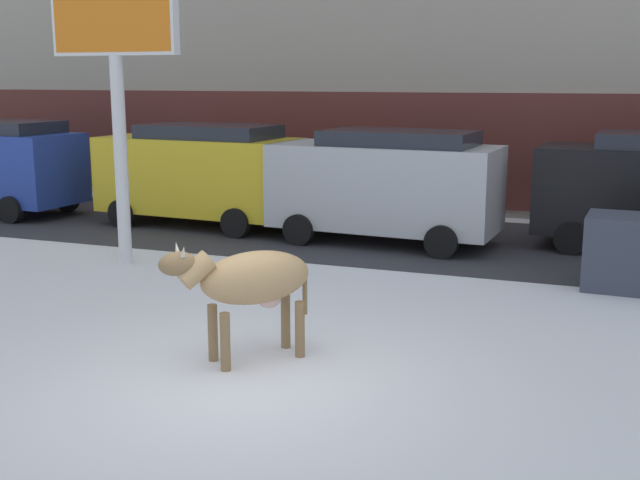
# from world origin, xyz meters

# --- Properties ---
(ground_plane) EXTENTS (120.00, 120.00, 0.00)m
(ground_plane) POSITION_xyz_m (0.00, 0.00, 0.00)
(ground_plane) COLOR white
(road_strip) EXTENTS (60.00, 5.60, 0.01)m
(road_strip) POSITION_xyz_m (0.00, 8.40, 0.00)
(road_strip) COLOR #333338
(road_strip) RESTS_ON ground
(cow_tan) EXTENTS (1.55, 1.71, 1.54)m
(cow_tan) POSITION_xyz_m (-0.19, 0.61, 0.99)
(cow_tan) COLOR tan
(cow_tan) RESTS_ON ground
(billboard) EXTENTS (2.52, 0.28, 5.56)m
(billboard) POSITION_xyz_m (-4.58, 4.45, 4.31)
(billboard) COLOR silver
(billboard) RESTS_ON ground
(car_yellow_van) EXTENTS (4.71, 2.34, 2.32)m
(car_yellow_van) POSITION_xyz_m (-5.14, 8.35, 1.24)
(car_yellow_van) COLOR gold
(car_yellow_van) RESTS_ON ground
(car_silver_van) EXTENTS (4.71, 2.34, 2.32)m
(car_silver_van) POSITION_xyz_m (-0.61, 7.92, 1.24)
(car_silver_van) COLOR #B7BABF
(car_silver_van) RESTS_ON ground
(pedestrian_by_cars) EXTENTS (0.36, 0.24, 1.73)m
(pedestrian_by_cars) POSITION_xyz_m (-0.73, 11.67, 0.88)
(pedestrian_by_cars) COLOR #282833
(pedestrian_by_cars) RESTS_ON ground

